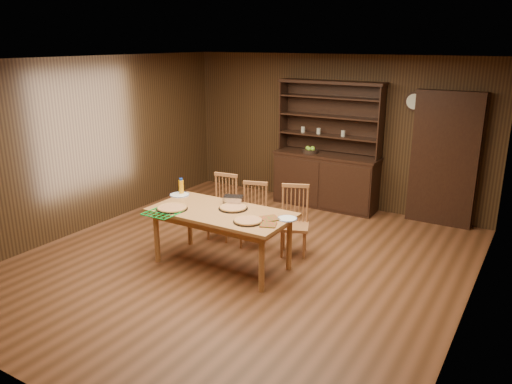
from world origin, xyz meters
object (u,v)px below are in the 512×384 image
Objects in this scene: dining_table at (221,217)px; chair_center at (254,212)px; juice_bottle at (181,187)px; china_hutch at (326,173)px; chair_left at (224,204)px; chair_right at (294,218)px.

chair_center is (-0.02, 0.83, -0.18)m from dining_table.
chair_center is at bearing 30.93° from juice_bottle.
juice_bottle is (-1.05, -2.64, 0.26)m from china_hutch.
china_hutch is 2.38× the size of chair_center.
chair_left is at bearing 57.48° from juice_bottle.
juice_bottle is (-0.89, 0.31, 0.19)m from dining_table.
dining_table is 0.85m from chair_center.
chair_center is at bearing 160.59° from chair_right.
dining_table is at bearing -147.71° from chair_right.
chair_left is 1.16m from chair_right.
dining_table is 1.90× the size of chair_left.
china_hutch reaches higher than chair_left.
chair_right is (0.62, 0.04, 0.03)m from chair_center.
chair_left is at bearing -108.65° from china_hutch.
chair_right is at bearing 20.50° from juice_bottle.
chair_left is 1.05× the size of chair_center.
chair_right is 4.16× the size of juice_bottle.
chair_right is (1.15, 0.03, 0.00)m from chair_left.
chair_center is 3.96× the size of juice_bottle.
chair_center is at bearing 91.40° from dining_table.
chair_left is at bearing 160.95° from chair_center.
chair_center is 0.95× the size of chair_right.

